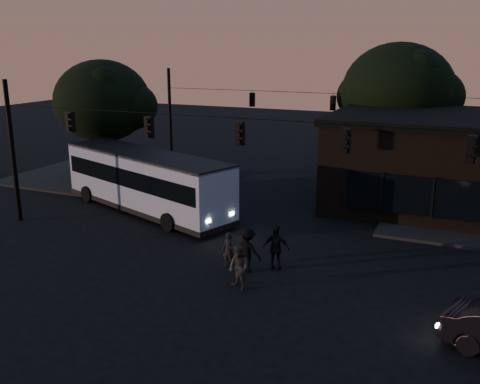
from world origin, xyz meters
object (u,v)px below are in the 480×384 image
at_px(pedestrian_a, 229,250).
at_px(pedestrian_d, 248,250).
at_px(building, 469,163).
at_px(bus, 146,179).
at_px(pedestrian_b, 239,268).
at_px(pedestrian_c, 276,248).

distance_m(pedestrian_a, pedestrian_d, 0.95).
relative_size(building, bus, 1.26).
bearing_deg(building, pedestrian_a, -124.21).
xyz_separation_m(pedestrian_b, pedestrian_d, (-0.33, 1.68, 0.06)).
distance_m(pedestrian_c, pedestrian_d, 1.22).
relative_size(pedestrian_b, pedestrian_c, 0.93).
relative_size(pedestrian_c, pedestrian_d, 1.01).
height_order(building, pedestrian_c, building).
bearing_deg(pedestrian_c, pedestrian_b, 68.57).
xyz_separation_m(bus, pedestrian_a, (7.60, -5.40, -1.14)).
height_order(bus, pedestrian_a, bus).
xyz_separation_m(pedestrian_a, pedestrian_b, (1.26, -1.81, 0.13)).
bearing_deg(building, pedestrian_b, -117.21).
relative_size(bus, pedestrian_a, 8.05).
relative_size(bus, pedestrian_c, 6.40).
distance_m(building, pedestrian_a, 16.10).
relative_size(building, pedestrian_b, 8.68).
bearing_deg(bus, pedestrian_d, -12.69).
bearing_deg(building, bus, -154.78).
distance_m(bus, pedestrian_b, 11.47).
bearing_deg(pedestrian_b, pedestrian_c, 102.17).
relative_size(building, pedestrian_c, 8.04).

